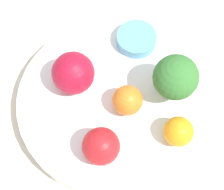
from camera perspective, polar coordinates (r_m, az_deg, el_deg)
The scene contains 9 objects.
ground_plane at distance 0.55m, azimuth 0.00°, elevation -2.50°, with size 6.00×6.00×0.00m, color gray.
table_surface at distance 0.54m, azimuth 0.00°, elevation -2.09°, with size 1.20×1.20×0.02m.
bowl at distance 0.51m, azimuth 0.00°, elevation -1.09°, with size 0.26×0.26×0.03m.
broccoli at distance 0.48m, azimuth 9.66°, elevation 2.58°, with size 0.06×0.06×0.07m.
apple_red at distance 0.49m, azimuth -5.94°, elevation 3.34°, with size 0.06×0.06×0.06m.
apple_green at distance 0.45m, azimuth -1.70°, elevation -7.81°, with size 0.05×0.05×0.05m.
orange_front at distance 0.48m, azimuth 2.37°, elevation -0.81°, with size 0.04×0.04×0.04m.
orange_back at distance 0.47m, azimuth 10.10°, elevation -5.48°, with size 0.04×0.04×0.04m.
small_cup at distance 0.54m, azimuth 3.75°, elevation 8.49°, with size 0.06×0.06×0.02m.
Camera 1 is at (-0.04, -0.20, 0.50)m, focal length 60.00 mm.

